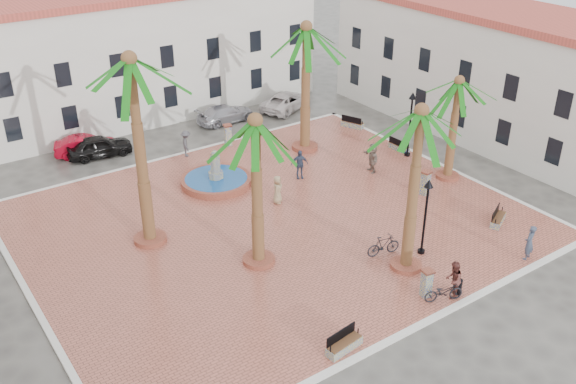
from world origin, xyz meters
name	(u,v)px	position (x,y,z in m)	size (l,w,h in m)	color
ground	(273,222)	(0.00, 0.00, 0.00)	(120.00, 120.00, 0.00)	#56544F
plaza	(273,221)	(0.00, 0.00, 0.07)	(26.00, 22.00, 0.15)	#AD5B48
kerb_n	(183,154)	(0.00, 11.00, 0.08)	(26.30, 0.30, 0.16)	silver
kerb_s	(415,328)	(0.00, -11.00, 0.08)	(26.30, 0.30, 0.16)	silver
kerb_e	(438,164)	(13.00, 0.00, 0.08)	(0.30, 22.30, 0.16)	silver
kerb_w	(33,304)	(-13.00, 0.00, 0.08)	(0.30, 22.30, 0.16)	silver
building_north	(124,56)	(0.00, 19.99, 4.77)	(30.40, 7.40, 9.50)	silver
building_east	(494,72)	(19.99, 2.00, 4.52)	(7.40, 26.40, 9.00)	silver
fountain	(216,179)	(-0.43, 5.65, 0.45)	(4.34, 4.34, 2.24)	#984734
palm_nw	(132,80)	(-6.47, 1.87, 8.88)	(5.52, 5.52, 10.10)	#984734
palm_sw	(256,138)	(-2.85, -3.00, 6.77)	(5.22, 5.22, 7.85)	#984734
palm_s	(420,129)	(2.81, -7.51, 7.41)	(4.97, 4.97, 8.47)	#984734
palm_e	(458,93)	(11.91, -1.78, 5.65)	(4.71, 4.71, 6.59)	#984734
palm_ne	(306,42)	(7.20, 6.90, 7.54)	(5.78, 5.78, 8.74)	#984734
bench_s	(344,345)	(-3.44, -10.38, 0.40)	(1.76, 0.73, 0.90)	gray
bench_se	(498,219)	(9.93, -7.29, 0.39)	(1.68, 1.15, 0.86)	gray
bench_e	(399,147)	(12.30, 3.01, 0.39)	(0.55, 1.63, 0.85)	gray
bench_ne	(352,124)	(12.38, 8.03, 0.40)	(1.13, 1.77, 0.90)	gray
lamppost_s	(427,204)	(4.36, -7.02, 2.97)	(0.45, 0.45, 4.16)	black
lamppost_e	(411,113)	(12.14, 2.01, 3.16)	(0.48, 0.48, 4.45)	black
bollard_se	(427,283)	(1.90, -9.71, 0.88)	(0.58, 0.58, 1.41)	gray
bollard_n	(228,135)	(3.17, 10.40, 0.93)	(0.65, 0.65, 1.51)	gray
bollard_e	(425,182)	(9.07, -2.59, 0.94)	(0.64, 0.64, 1.53)	gray
litter_bin	(458,287)	(3.26, -10.40, 0.52)	(0.38, 0.38, 0.74)	black
cyclist_a	(529,242)	(8.30, -10.40, 1.08)	(0.68, 0.45, 1.87)	#343C4F
bicycle_a	(444,292)	(2.31, -10.40, 0.63)	(0.63, 1.82, 0.95)	black
cyclist_b	(453,280)	(2.87, -10.40, 1.06)	(0.89, 0.69, 1.82)	#592925
bicycle_b	(383,245)	(2.63, -6.04, 0.70)	(0.51, 1.82, 1.09)	black
pedestrian_fountain_a	(277,190)	(1.34, 1.54, 0.99)	(0.82, 0.54, 1.68)	#9E855F
pedestrian_fountain_b	(300,164)	(4.25, 3.43, 1.08)	(1.09, 0.45, 1.86)	#333F58
pedestrian_north	(186,144)	(-0.02, 10.40, 1.05)	(1.16, 0.67, 1.80)	#414145
pedestrian_east	(372,158)	(8.56, 1.55, 1.11)	(1.78, 0.57, 1.92)	gray
car_black	(99,146)	(-4.70, 14.01, 0.73)	(1.73, 4.30, 1.47)	black
car_red	(86,146)	(-5.38, 14.73, 0.67)	(1.43, 4.09, 1.35)	#A6081D
car_silver	(225,114)	(5.38, 14.62, 0.66)	(1.86, 4.57, 1.33)	#AAA9B2
car_white	(286,101)	(10.68, 14.21, 0.69)	(2.29, 4.97, 1.38)	silver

